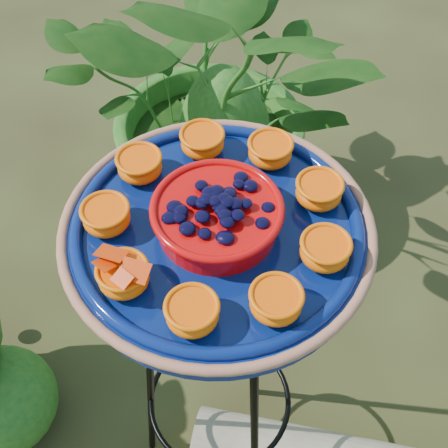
% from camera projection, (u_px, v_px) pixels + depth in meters
% --- Properties ---
extents(tripod_stand, '(0.37, 0.37, 0.89)m').
position_uv_depth(tripod_stand, '(219.00, 351.00, 1.23)').
color(tripod_stand, black).
rests_on(tripod_stand, ground).
extents(feeder_dish, '(0.52, 0.52, 0.11)m').
position_uv_depth(feeder_dish, '(217.00, 228.00, 0.92)').
color(feeder_dish, '#071857').
rests_on(feeder_dish, tripod_stand).
extents(shrub_back_left, '(1.07, 1.00, 0.97)m').
position_uv_depth(shrub_back_left, '(225.00, 100.00, 1.79)').
color(shrub_back_left, '#164D14').
rests_on(shrub_back_left, ground).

